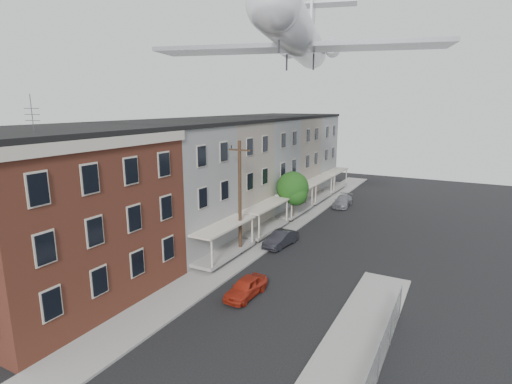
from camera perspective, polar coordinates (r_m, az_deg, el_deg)
sidewalk_left at (r=36.89m, az=2.59°, el=-5.88°), size 3.00×62.00×0.12m
curb_left at (r=36.32m, az=4.67°, el=-6.18°), size 0.15×62.00×0.14m
corner_building at (r=26.75m, az=-26.77°, el=-2.96°), size 10.31×12.30×12.15m
row_house_a at (r=32.92m, az=-13.27°, el=0.69°), size 11.98×7.00×10.30m
row_house_b at (r=38.36m, az=-6.42°, el=2.59°), size 11.98×7.00×10.30m
row_house_c at (r=44.24m, az=-1.31°, el=3.97°), size 11.98×7.00×10.30m
row_house_d at (r=50.41m, az=2.59°, el=5.01°), size 11.98×7.00×10.30m
row_house_e at (r=56.77m, az=5.63°, el=5.80°), size 11.98×7.00×10.30m
utility_pole at (r=30.56m, az=-2.32°, el=-0.76°), size 1.80×0.26×9.00m
street_tree at (r=39.38m, az=5.39°, el=0.38°), size 3.22×3.20×5.20m
car_near at (r=25.31m, az=-1.46°, el=-13.45°), size 1.60×3.60×1.20m
car_mid at (r=33.62m, az=3.56°, el=-6.70°), size 1.80×4.02×1.28m
car_far at (r=47.43m, az=12.28°, el=-1.29°), size 1.96×4.32×1.23m
airplane at (r=36.73m, az=6.31°, el=20.98°), size 23.77×27.18×7.83m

